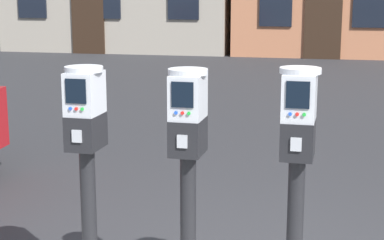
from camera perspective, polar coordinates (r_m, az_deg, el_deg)
The scene contains 3 objects.
parking_meter_near_kerb at distance 3.64m, azimuth -9.56°, elevation -1.64°, with size 0.22×0.25×1.33m.
parking_meter_twin_adjacent at distance 3.46m, azimuth -0.37°, elevation -2.14°, with size 0.22×0.25×1.33m.
parking_meter_end_of_row at distance 3.38m, azimuth 9.55°, elevation -2.38°, with size 0.22×0.25×1.35m.
Camera 1 is at (0.39, -3.55, 1.89)m, focal length 58.94 mm.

